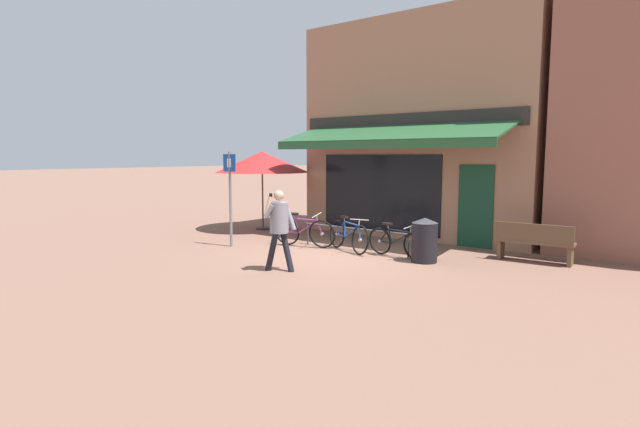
% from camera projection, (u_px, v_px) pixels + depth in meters
% --- Properties ---
extents(ground_plane, '(160.00, 160.00, 0.00)m').
position_uv_depth(ground_plane, '(336.00, 254.00, 11.88)').
color(ground_plane, brown).
extents(shop_front, '(6.90, 4.71, 6.18)m').
position_uv_depth(shop_front, '(428.00, 130.00, 14.77)').
color(shop_front, '#9E7056').
rests_on(shop_front, ground_plane).
extents(bike_rack_rail, '(3.06, 0.04, 0.57)m').
position_uv_depth(bike_rack_rail, '(354.00, 232.00, 12.22)').
color(bike_rack_rail, '#47494F').
rests_on(bike_rack_rail, ground_plane).
extents(bicycle_purple, '(1.75, 0.51, 0.90)m').
position_uv_depth(bicycle_purple, '(304.00, 232.00, 12.76)').
color(bicycle_purple, black).
rests_on(bicycle_purple, ground_plane).
extents(bicycle_blue, '(1.66, 0.81, 0.86)m').
position_uv_depth(bicycle_blue, '(348.00, 236.00, 12.19)').
color(bicycle_blue, black).
rests_on(bicycle_blue, ground_plane).
extents(bicycle_black, '(1.64, 0.52, 0.80)m').
position_uv_depth(bicycle_black, '(397.00, 242.00, 11.43)').
color(bicycle_black, black).
rests_on(bicycle_black, ground_plane).
extents(pedestrian_adult, '(0.58, 0.64, 1.66)m').
position_uv_depth(pedestrian_adult, '(279.00, 222.00, 10.00)').
color(pedestrian_adult, black).
rests_on(pedestrian_adult, ground_plane).
extents(litter_bin, '(0.57, 0.57, 0.98)m').
position_uv_depth(litter_bin, '(425.00, 240.00, 10.91)').
color(litter_bin, black).
rests_on(litter_bin, ground_plane).
extents(parking_sign, '(0.44, 0.07, 2.42)m').
position_uv_depth(parking_sign, '(230.00, 189.00, 12.69)').
color(parking_sign, slate).
rests_on(parking_sign, ground_plane).
extents(cafe_parasol, '(2.90, 2.90, 2.46)m').
position_uv_depth(cafe_parasol, '(262.00, 162.00, 15.55)').
color(cafe_parasol, '#4C3D2D').
rests_on(cafe_parasol, ground_plane).
extents(park_bench, '(1.62, 0.51, 0.87)m').
position_uv_depth(park_bench, '(534.00, 242.00, 10.86)').
color(park_bench, brown).
rests_on(park_bench, ground_plane).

